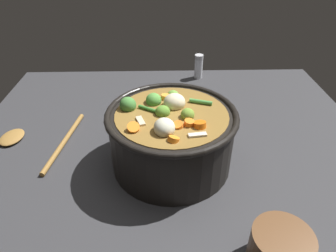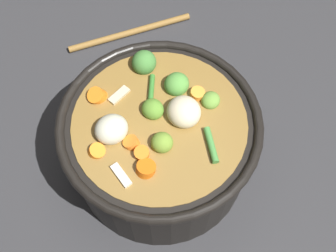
{
  "view_description": "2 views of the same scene",
  "coord_description": "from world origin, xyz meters",
  "views": [
    {
      "loc": [
        -0.02,
        -0.56,
        0.49
      ],
      "look_at": [
        -0.01,
        -0.01,
        0.12
      ],
      "focal_mm": 32.23,
      "sensor_mm": 36.0,
      "label": 1
    },
    {
      "loc": [
        0.26,
        -0.13,
        0.65
      ],
      "look_at": [
        0.0,
        0.01,
        0.12
      ],
      "focal_mm": 43.62,
      "sensor_mm": 36.0,
      "label": 2
    }
  ],
  "objects": [
    {
      "name": "ground_plane",
      "position": [
        0.0,
        0.0,
        0.0
      ],
      "size": [
        1.1,
        1.1,
        0.0
      ],
      "primitive_type": "plane",
      "color": "#2D2D30"
    },
    {
      "name": "cooking_pot",
      "position": [
        -0.0,
        0.0,
        0.08
      ],
      "size": [
        0.3,
        0.3,
        0.17
      ],
      "color": "black",
      "rests_on": "ground_plane"
    },
    {
      "name": "wooden_spoon",
      "position": [
        -0.37,
        0.1,
        0.01
      ],
      "size": [
        0.21,
        0.26,
        0.01
      ],
      "color": "olive",
      "rests_on": "ground_plane"
    }
  ]
}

